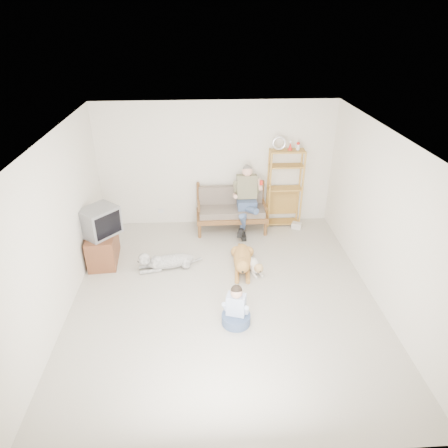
{
  "coord_description": "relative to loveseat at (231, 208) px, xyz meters",
  "views": [
    {
      "loc": [
        -0.32,
        -5.33,
        4.24
      ],
      "look_at": [
        0.06,
        1.0,
        0.85
      ],
      "focal_mm": 32.0,
      "sensor_mm": 36.0,
      "label": 1
    }
  ],
  "objects": [
    {
      "name": "man",
      "position": [
        0.3,
        -0.2,
        0.18
      ],
      "size": [
        0.55,
        0.79,
        1.28
      ],
      "color": "#45547F",
      "rests_on": "loveseat"
    },
    {
      "name": "terrier",
      "position": [
        0.31,
        -1.69,
        -0.37
      ],
      "size": [
        0.31,
        0.7,
        0.27
      ],
      "rotation": [
        0.0,
        0.0,
        0.24
      ],
      "color": "white",
      "rests_on": "ground"
    },
    {
      "name": "wall_front",
      "position": [
        -0.3,
        -5.15,
        0.86
      ],
      "size": [
        5.0,
        0.0,
        5.0
      ],
      "primitive_type": "plane",
      "rotation": [
        -1.57,
        0.0,
        0.0
      ],
      "color": "silver",
      "rests_on": "ground"
    },
    {
      "name": "tv_stand",
      "position": [
        -2.53,
        -1.15,
        -0.19
      ],
      "size": [
        0.57,
        0.94,
        0.6
      ],
      "rotation": [
        0.0,
        0.0,
        0.08
      ],
      "color": "brown",
      "rests_on": "ground"
    },
    {
      "name": "wall_right",
      "position": [
        2.2,
        -2.4,
        0.86
      ],
      "size": [
        0.0,
        5.5,
        5.5
      ],
      "primitive_type": "plane",
      "rotation": [
        1.57,
        0.0,
        -1.57
      ],
      "color": "silver",
      "rests_on": "ground"
    },
    {
      "name": "wall_outlet",
      "position": [
        -1.55,
        0.34,
        -0.19
      ],
      "size": [
        0.12,
        0.02,
        0.08
      ],
      "primitive_type": "cube",
      "color": "silver",
      "rests_on": "ground"
    },
    {
      "name": "wall_back",
      "position": [
        -0.3,
        0.35,
        0.86
      ],
      "size": [
        5.0,
        0.0,
        5.0
      ],
      "primitive_type": "plane",
      "rotation": [
        1.57,
        0.0,
        0.0
      ],
      "color": "silver",
      "rests_on": "ground"
    },
    {
      "name": "crt_tv",
      "position": [
        -2.5,
        -1.18,
        0.38
      ],
      "size": [
        0.79,
        0.8,
        0.52
      ],
      "rotation": [
        0.0,
        0.0,
        -0.71
      ],
      "color": "slate",
      "rests_on": "tv_stand"
    },
    {
      "name": "loveseat",
      "position": [
        0.0,
        0.0,
        0.0
      ],
      "size": [
        1.51,
        0.72,
        0.95
      ],
      "rotation": [
        0.0,
        0.0,
        0.01
      ],
      "color": "brown",
      "rests_on": "ground"
    },
    {
      "name": "wall_left",
      "position": [
        -2.8,
        -2.4,
        0.86
      ],
      "size": [
        0.0,
        5.5,
        5.5
      ],
      "primitive_type": "plane",
      "rotation": [
        1.57,
        0.0,
        1.57
      ],
      "color": "silver",
      "rests_on": "ground"
    },
    {
      "name": "floor",
      "position": [
        -0.3,
        -2.4,
        -0.49
      ],
      "size": [
        5.5,
        5.5,
        0.0
      ],
      "primitive_type": "plane",
      "color": "beige",
      "rests_on": "ground"
    },
    {
      "name": "book_stack",
      "position": [
        1.44,
        -0.1,
        -0.42
      ],
      "size": [
        0.25,
        0.22,
        0.13
      ],
      "primitive_type": "cube",
      "rotation": [
        0.0,
        0.0,
        -0.43
      ],
      "color": "white",
      "rests_on": "ground"
    },
    {
      "name": "golden_retriever",
      "position": [
        0.09,
        -1.56,
        -0.32
      ],
      "size": [
        0.42,
        1.35,
        0.41
      ],
      "rotation": [
        0.0,
        0.0,
        -0.1
      ],
      "color": "#CD8647",
      "rests_on": "ground"
    },
    {
      "name": "shaggy_dog",
      "position": [
        -1.35,
        -1.48,
        -0.33
      ],
      "size": [
        1.24,
        0.48,
        0.37
      ],
      "rotation": [
        0.0,
        0.0,
        -1.35
      ],
      "color": "white",
      "rests_on": "ground"
    },
    {
      "name": "child",
      "position": [
        -0.16,
        -3.04,
        -0.23
      ],
      "size": [
        0.44,
        0.44,
        0.7
      ],
      "rotation": [
        0.0,
        0.0,
        -0.31
      ],
      "color": "#45547F",
      "rests_on": "ground"
    },
    {
      "name": "etagere",
      "position": [
        1.17,
        0.15,
        0.39
      ],
      "size": [
        0.76,
        0.33,
        2.01
      ],
      "color": "gold",
      "rests_on": "ground"
    },
    {
      "name": "ceiling",
      "position": [
        -0.3,
        -2.4,
        2.21
      ],
      "size": [
        5.5,
        5.5,
        0.0
      ],
      "primitive_type": "plane",
      "rotation": [
        3.14,
        0.0,
        0.0
      ],
      "color": "white",
      "rests_on": "ground"
    }
  ]
}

